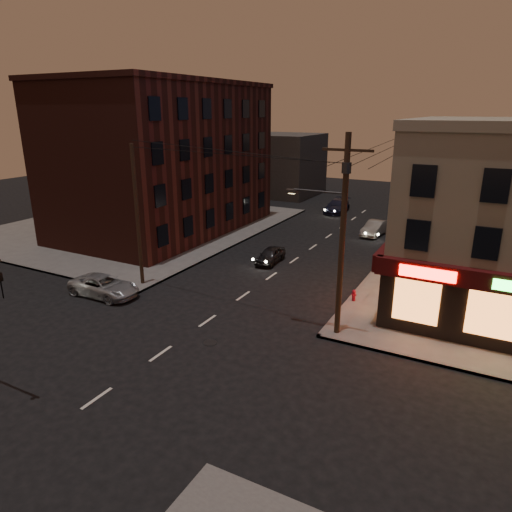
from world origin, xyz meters
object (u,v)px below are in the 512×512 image
Objects in this scene: sedan_mid at (375,228)px; sedan_near at (270,255)px; sedan_far at (337,206)px; suv_cross at (104,286)px; fire_hydrant at (354,295)px.

sedan_near is at bearing -106.83° from sedan_mid.
suv_cross is at bearing -100.34° from sedan_far.
sedan_mid is 16.32m from fire_hydrant.
suv_cross is 12.35m from sedan_near.
sedan_near is 12.68m from sedan_mid.
sedan_far reaches higher than sedan_near.
suv_cross is 1.13× the size of sedan_mid.
suv_cross reaches higher than sedan_near.
suv_cross is 24.98m from sedan_mid.
sedan_mid reaches higher than sedan_near.
sedan_far is at bearing 91.13° from sedan_near.
sedan_near is 8.95m from fire_hydrant.
sedan_near is at bearing -31.16° from suv_cross.
sedan_far is at bearing -9.95° from suv_cross.
sedan_near is at bearing 150.27° from fire_hydrant.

